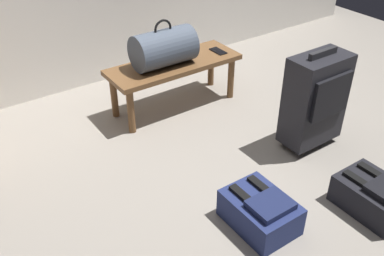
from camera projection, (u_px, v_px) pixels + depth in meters
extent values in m
plane|color=gray|center=(208.00, 177.00, 2.64)|extent=(6.60, 6.60, 0.00)
cube|color=brown|center=(174.00, 64.00, 3.16)|extent=(1.00, 0.36, 0.04)
cylinder|color=brown|center=(131.00, 111.00, 2.96)|extent=(0.05, 0.05, 0.33)
cylinder|color=brown|center=(231.00, 78.00, 3.38)|extent=(0.05, 0.05, 0.33)
cylinder|color=brown|center=(114.00, 96.00, 3.14)|extent=(0.05, 0.05, 0.33)
cylinder|color=brown|center=(211.00, 66.00, 3.56)|extent=(0.05, 0.05, 0.33)
cylinder|color=#475160|center=(164.00, 48.00, 3.04)|extent=(0.44, 0.26, 0.26)
torus|color=black|center=(163.00, 29.00, 2.96)|extent=(0.14, 0.02, 0.14)
cube|color=black|center=(218.00, 51.00, 3.31)|extent=(0.07, 0.14, 0.01)
cube|color=black|center=(218.00, 51.00, 3.31)|extent=(0.06, 0.13, 0.00)
cube|color=black|center=(315.00, 99.00, 2.74)|extent=(0.39, 0.21, 0.59)
cube|color=black|center=(332.00, 97.00, 2.62)|extent=(0.32, 0.02, 0.27)
cube|color=#262628|center=(323.00, 53.00, 2.57)|extent=(0.22, 0.03, 0.04)
cylinder|color=black|center=(285.00, 142.00, 2.90)|extent=(0.02, 0.05, 0.05)
cylinder|color=black|center=(313.00, 129.00, 3.04)|extent=(0.02, 0.05, 0.05)
cube|color=black|center=(373.00, 197.00, 2.37)|extent=(0.28, 0.38, 0.17)
cube|color=black|center=(359.00, 181.00, 2.33)|extent=(0.04, 0.19, 0.02)
cube|color=black|center=(374.00, 173.00, 2.39)|extent=(0.04, 0.19, 0.02)
cube|color=navy|center=(260.00, 212.00, 2.27)|extent=(0.28, 0.38, 0.17)
cube|color=#182045|center=(271.00, 205.00, 2.16)|extent=(0.21, 0.17, 0.04)
cube|color=black|center=(244.00, 196.00, 2.23)|extent=(0.04, 0.19, 0.02)
cube|color=black|center=(262.00, 187.00, 2.29)|extent=(0.04, 0.19, 0.02)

